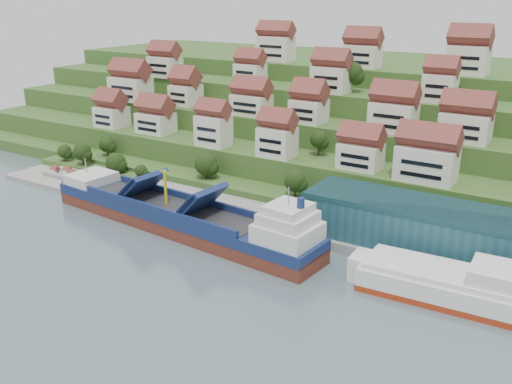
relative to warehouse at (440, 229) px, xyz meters
The scene contains 11 objects.
ground 55.18m from the warehouse, 161.90° to the right, with size 300.00×300.00×0.00m, color slate.
quay 32.64m from the warehouse, behind, with size 180.00×14.00×2.20m, color gray.
pebble_beach 110.32m from the warehouse, behind, with size 45.00×20.00×1.00m, color gray.
hillside 101.03m from the warehouse, 121.00° to the left, with size 260.00×128.00×31.00m.
hillside_village 65.92m from the warehouse, 138.95° to the left, with size 159.71×62.46×29.18m.
hillside_trees 70.90m from the warehouse, 157.82° to the left, with size 143.87×62.59×32.09m.
warehouse is the anchor object (origin of this frame).
flagpole 34.60m from the warehouse, 168.33° to the right, with size 1.28×0.16×8.00m.
beach_huts 112.29m from the warehouse, behind, with size 14.40×3.70×2.20m.
cargo_ship 59.55m from the warehouse, 162.52° to the right, with size 79.77×18.47×17.55m.
second_ship 18.15m from the warehouse, 66.81° to the right, with size 33.21×13.79×9.46m.
Camera 1 is at (79.45, -100.67, 55.64)m, focal length 40.00 mm.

